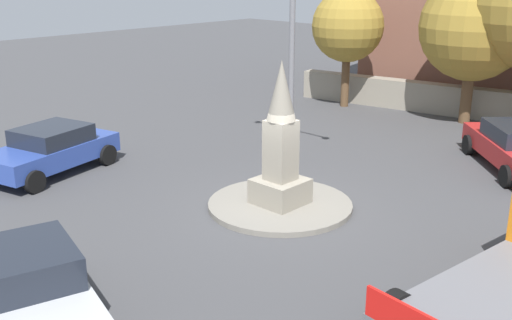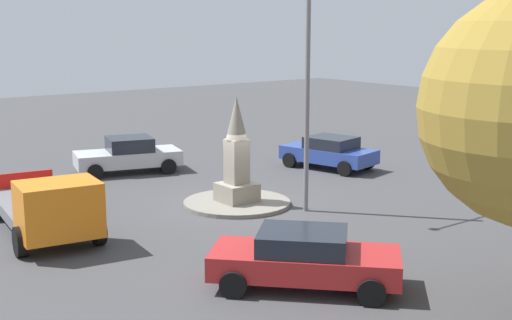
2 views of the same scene
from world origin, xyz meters
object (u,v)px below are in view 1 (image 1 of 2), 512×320
(monument, at_px, (281,147))
(car_blue_far_side, at_px, (51,149))
(car_silver_passing, at_px, (25,291))
(tree_near_wall, at_px, (348,26))
(streetlamp, at_px, (293,4))
(tree_far_corner, at_px, (474,27))

(monument, xyz_separation_m, car_blue_far_side, (6.77, 2.64, -0.90))
(car_silver_passing, distance_m, car_blue_far_side, 8.56)
(tree_near_wall, bearing_deg, car_silver_passing, 109.38)
(monument, bearing_deg, streetlamp, -55.09)
(car_silver_passing, bearing_deg, streetlamp, -77.85)
(streetlamp, bearing_deg, tree_far_corner, -95.02)
(tree_near_wall, height_order, tree_far_corner, tree_far_corner)
(car_silver_passing, distance_m, tree_far_corner, 18.93)
(car_blue_far_side, height_order, tree_near_wall, tree_near_wall)
(monument, distance_m, tree_near_wall, 12.27)
(car_silver_passing, relative_size, tree_far_corner, 0.81)
(streetlamp, height_order, car_silver_passing, streetlamp)
(car_silver_passing, bearing_deg, tree_near_wall, -70.62)
(streetlamp, height_order, car_blue_far_side, streetlamp)
(streetlamp, relative_size, tree_near_wall, 1.64)
(car_silver_passing, bearing_deg, monument, -85.53)
(car_blue_far_side, relative_size, tree_near_wall, 0.87)
(car_blue_far_side, xyz_separation_m, tree_far_corner, (-6.20, -14.22, 2.96))
(monument, height_order, car_blue_far_side, monument)
(streetlamp, xyz_separation_m, car_silver_passing, (-1.96, 9.10, -4.19))
(streetlamp, xyz_separation_m, car_blue_far_side, (5.36, 4.65, -4.21))
(monument, height_order, streetlamp, streetlamp)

